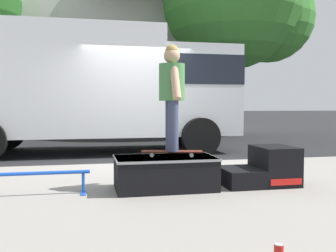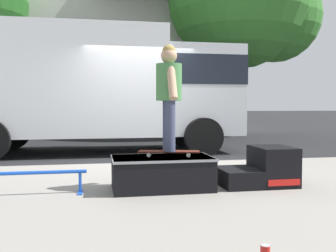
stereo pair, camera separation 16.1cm
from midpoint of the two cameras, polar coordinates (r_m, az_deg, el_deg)
ground_plane at (r=7.74m, az=-3.99°, el=-5.73°), size 140.00×140.00×0.00m
sidewalk_slab at (r=4.83m, az=1.04°, el=-10.39°), size 50.00×5.00×0.12m
skate_box at (r=4.91m, az=-1.40°, el=-6.81°), size 1.27×0.73×0.41m
kicker_ramp at (r=5.33m, az=13.17°, el=-6.20°), size 0.98×0.66×0.51m
grind_rail at (r=4.88m, az=-21.43°, el=-7.16°), size 1.51×0.28×0.28m
skateboard at (r=4.93m, az=-0.37°, el=-3.85°), size 0.81×0.37×0.07m
skater_kid at (r=4.90m, az=-0.38°, el=5.55°), size 0.33×0.69×1.35m
box_truck at (r=9.79m, az=-10.85°, el=6.04°), size 6.91×2.63×3.05m
street_tree_main at (r=15.92m, az=10.39°, el=17.56°), size 6.01×5.47×8.08m
house_behind at (r=20.14m, az=-7.59°, el=11.78°), size 9.54×8.23×8.40m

